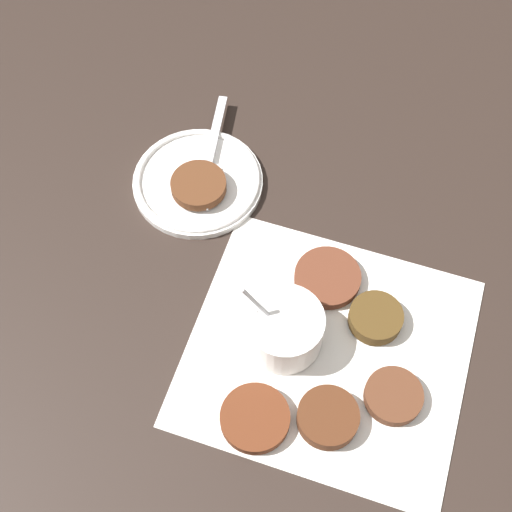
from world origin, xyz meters
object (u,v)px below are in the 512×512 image
(sauce_bowl, at_px, (281,330))
(serving_plate, at_px, (196,180))
(fritter_on_plate, at_px, (196,185))
(fork, at_px, (206,162))

(sauce_bowl, height_order, serving_plate, sauce_bowl)
(serving_plate, height_order, fritter_on_plate, fritter_on_plate)
(sauce_bowl, bearing_deg, fork, -52.58)
(sauce_bowl, height_order, fork, sauce_bowl)
(sauce_bowl, height_order, fritter_on_plate, sauce_bowl)
(fritter_on_plate, height_order, fork, fritter_on_plate)
(sauce_bowl, relative_size, serving_plate, 0.64)
(sauce_bowl, xyz_separation_m, fritter_on_plate, (0.16, -0.17, -0.01))
(fritter_on_plate, bearing_deg, sauce_bowl, 133.39)
(fork, bearing_deg, sauce_bowl, 127.42)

